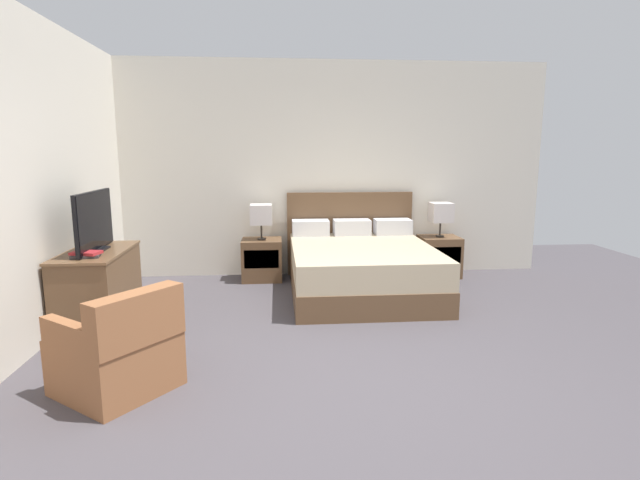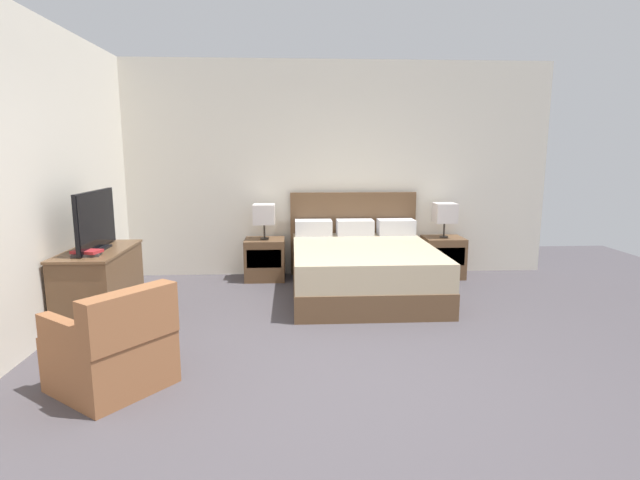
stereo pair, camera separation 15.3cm
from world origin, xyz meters
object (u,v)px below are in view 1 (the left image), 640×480
at_px(tv, 94,222).
at_px(armchair_by_window, 119,353).
at_px(dresser, 99,286).
at_px(table_lamp_left, 261,215).
at_px(book_blue_cover, 86,253).
at_px(nightstand_left, 262,260).
at_px(bed, 361,267).
at_px(table_lamp_right, 441,213).
at_px(book_red_cover, 86,256).
at_px(nightstand_right, 439,256).

height_order(tv, armchair_by_window, tv).
bearing_deg(dresser, armchair_by_window, -66.80).
height_order(table_lamp_left, armchair_by_window, table_lamp_left).
relative_size(dresser, book_blue_cover, 4.56).
bearing_deg(dresser, tv, 81.78).
xyz_separation_m(nightstand_left, table_lamp_left, (-0.00, 0.00, 0.59)).
bearing_deg(dresser, bed, 17.52).
bearing_deg(table_lamp_left, bed, -31.05).
bearing_deg(table_lamp_right, dresser, -158.06).
bearing_deg(table_lamp_left, book_red_cover, -129.16).
height_order(bed, armchair_by_window, bed).
relative_size(book_blue_cover, armchair_by_window, 0.25).
distance_m(nightstand_right, table_lamp_right, 0.59).
height_order(bed, table_lamp_left, bed).
height_order(table_lamp_right, book_blue_cover, table_lamp_right).
bearing_deg(nightstand_left, armchair_by_window, -106.73).
xyz_separation_m(table_lamp_left, book_blue_cover, (-1.52, -1.87, -0.09)).
distance_m(table_lamp_right, dresser, 4.26).
distance_m(nightstand_right, armchair_by_window, 4.49).
bearing_deg(nightstand_left, table_lamp_left, 90.00).
height_order(nightstand_left, book_red_cover, book_red_cover).
xyz_separation_m(table_lamp_left, table_lamp_right, (2.39, 0.00, 0.00)).
height_order(table_lamp_right, armchair_by_window, table_lamp_right).
distance_m(nightstand_right, dresser, 4.23).
bearing_deg(book_blue_cover, nightstand_right, 25.56).
xyz_separation_m(bed, book_red_cover, (-2.72, -1.15, 0.43)).
relative_size(table_lamp_left, table_lamp_right, 1.00).
xyz_separation_m(book_red_cover, armchair_by_window, (0.61, -1.17, -0.46)).
bearing_deg(book_red_cover, armchair_by_window, -62.47).
xyz_separation_m(nightstand_left, table_lamp_right, (2.39, 0.00, 0.59)).
height_order(nightstand_left, table_lamp_right, table_lamp_right).
distance_m(nightstand_left, nightstand_right, 2.39).
bearing_deg(bed, table_lamp_right, 31.05).
bearing_deg(armchair_by_window, dresser, 113.20).
distance_m(nightstand_left, armchair_by_window, 3.17).
height_order(bed, nightstand_left, bed).
xyz_separation_m(nightstand_right, armchair_by_window, (-3.30, -3.04, 0.01)).
relative_size(bed, nightstand_left, 3.79).
distance_m(nightstand_left, table_lamp_right, 2.46).
distance_m(nightstand_right, book_red_cover, 4.36).
bearing_deg(dresser, table_lamp_left, 45.78).
xyz_separation_m(dresser, tv, (0.00, 0.02, 0.63)).
bearing_deg(book_red_cover, dresser, 93.02).
bearing_deg(bed, armchair_by_window, -132.22).
height_order(tv, book_red_cover, tv).
height_order(nightstand_left, nightstand_right, same).
relative_size(book_red_cover, book_blue_cover, 0.98).
height_order(dresser, book_red_cover, book_red_cover).
bearing_deg(nightstand_left, book_blue_cover, -129.12).
height_order(table_lamp_right, dresser, table_lamp_right).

